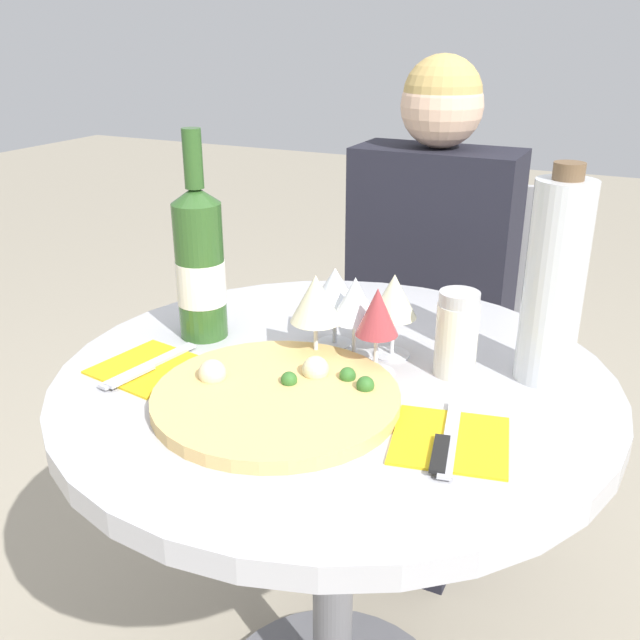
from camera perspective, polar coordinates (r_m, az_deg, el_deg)
The scene contains 14 objects.
dining_table at distance 1.21m, azimuth 1.13°, elevation -11.12°, with size 0.88×0.88×0.75m.
chair_behind_diner at distance 1.92m, azimuth 9.04°, elevation -2.86°, with size 0.43×0.43×0.89m.
seated_diner at distance 1.76m, azimuth 7.87°, elevation -1.80°, with size 0.38×0.40×1.20m.
pizza_large at distance 1.04m, azimuth -3.49°, elevation -6.09°, with size 0.36×0.36×0.05m.
wine_bottle at distance 1.23m, azimuth -9.58°, elevation 4.46°, with size 0.08×0.08×0.36m.
tall_carafe at distance 1.10m, azimuth 18.24°, elevation 2.90°, with size 0.09×0.09×0.33m.
sugar_shaker at distance 1.11m, azimuth 10.88°, elevation -1.12°, with size 0.07×0.07×0.14m.
wine_glass_center at distance 1.14m, azimuth 2.83°, elevation 1.55°, with size 0.08×0.08×0.14m.
wine_glass_back_left at distance 1.19m, azimuth 1.21°, elevation 2.51°, with size 0.08×0.08×0.14m.
wine_glass_front_left at distance 1.12m, azimuth -0.35°, elevation 1.63°, with size 0.08×0.08×0.15m.
wine_glass_back_right at distance 1.15m, azimuth 5.94°, elevation 1.80°, with size 0.08×0.08×0.14m.
wine_glass_front_right at distance 1.09m, azimuth 4.60°, elevation 0.50°, with size 0.07×0.07×0.14m.
place_setting_left at distance 1.17m, azimuth -13.55°, elevation -3.72°, with size 0.17×0.19×0.01m.
place_setting_right at distance 0.96m, azimuth 10.32°, elevation -9.47°, with size 0.18×0.19×0.01m.
Camera 1 is at (0.42, -0.92, 1.25)m, focal length 40.00 mm.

